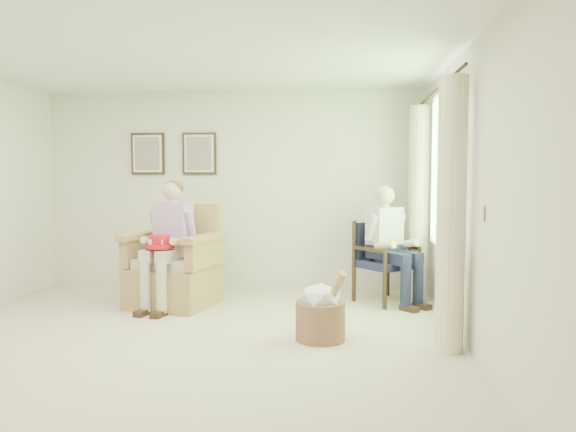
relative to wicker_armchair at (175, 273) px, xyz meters
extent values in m
plane|color=beige|center=(0.48, -1.65, -0.37)|extent=(5.50, 5.50, 0.00)
cube|color=silver|center=(0.48, 1.10, 0.93)|extent=(5.00, 0.04, 2.60)
cube|color=silver|center=(2.98, -1.65, 0.93)|extent=(0.04, 5.50, 2.60)
cube|color=white|center=(0.48, -1.65, 2.23)|extent=(5.00, 5.50, 0.02)
cube|color=#2D6B23|center=(2.95, -0.45, 1.18)|extent=(0.02, 1.40, 1.50)
cube|color=white|center=(2.94, -0.45, 1.96)|extent=(0.04, 1.52, 0.06)
cube|color=white|center=(2.94, -0.45, 0.40)|extent=(0.04, 1.52, 0.06)
cylinder|color=#382114|center=(2.85, -0.45, 1.98)|extent=(0.03, 2.50, 0.03)
cylinder|color=beige|center=(2.81, -1.43, 0.78)|extent=(0.34, 0.34, 2.30)
cylinder|color=beige|center=(2.81, 0.53, 0.78)|extent=(0.34, 0.34, 2.30)
cube|color=#382114|center=(-0.67, 1.07, 1.41)|extent=(0.45, 0.03, 0.55)
cube|color=silver|center=(-0.67, 1.05, 1.41)|extent=(0.39, 0.01, 0.49)
cube|color=tan|center=(-0.67, 1.04, 1.41)|extent=(0.33, 0.01, 0.43)
cube|color=#382114|center=(0.03, 1.07, 1.41)|extent=(0.45, 0.03, 0.55)
cube|color=silver|center=(0.03, 1.05, 1.41)|extent=(0.39, 0.01, 0.49)
cube|color=tan|center=(0.03, 1.04, 1.41)|extent=(0.33, 0.01, 0.43)
cube|color=tan|center=(0.00, -0.04, -0.14)|extent=(0.86, 0.84, 0.45)
cube|color=beige|center=(0.00, -0.07, 0.14)|extent=(0.67, 0.65, 0.11)
cube|color=tan|center=(0.00, 0.32, 0.45)|extent=(0.80, 0.24, 0.68)
cube|color=tan|center=(-0.40, -0.04, 0.26)|extent=(0.11, 0.78, 0.32)
cube|color=tan|center=(0.40, -0.04, 0.26)|extent=(0.11, 0.78, 0.32)
cylinder|color=black|center=(2.16, 0.11, -0.16)|extent=(0.05, 0.05, 0.41)
cylinder|color=black|center=(2.71, 0.11, -0.16)|extent=(0.05, 0.05, 0.41)
cylinder|color=black|center=(2.16, 0.63, -0.16)|extent=(0.05, 0.05, 0.41)
cylinder|color=black|center=(2.71, 0.63, -0.16)|extent=(0.05, 0.05, 0.41)
cube|color=#1B1D3C|center=(2.43, 0.37, 0.08)|extent=(0.53, 0.52, 0.09)
cube|color=#1B1D3C|center=(2.43, 0.62, 0.33)|extent=(0.50, 0.06, 0.46)
cube|color=beige|center=(0.00, -0.07, 0.30)|extent=(0.40, 0.26, 0.16)
cube|color=#C094D2|center=(0.00, -0.05, 0.58)|extent=(0.39, 0.24, 0.46)
sphere|color=#DDAD8E|center=(0.00, -0.06, 0.95)|extent=(0.21, 0.21, 0.21)
ellipsoid|color=brown|center=(0.00, -0.04, 0.98)|extent=(0.22, 0.22, 0.18)
cube|color=beige|center=(-0.10, -0.29, 0.25)|extent=(0.14, 0.44, 0.13)
cube|color=beige|center=(0.10, -0.29, 0.25)|extent=(0.14, 0.44, 0.13)
cylinder|color=beige|center=(-0.10, -0.49, -0.05)|extent=(0.12, 0.12, 0.57)
cylinder|color=beige|center=(0.10, -0.49, -0.05)|extent=(0.12, 0.12, 0.57)
cube|color=#1A1D3B|center=(2.43, 0.37, 0.24)|extent=(0.40, 0.26, 0.16)
cube|color=silver|center=(2.43, 0.39, 0.52)|extent=(0.39, 0.24, 0.46)
sphere|color=#DDAD8E|center=(2.43, 0.38, 0.89)|extent=(0.21, 0.21, 0.21)
ellipsoid|color=#B7B2AD|center=(2.43, 0.40, 0.91)|extent=(0.22, 0.22, 0.18)
cube|color=#1A1D3B|center=(2.33, 0.15, 0.19)|extent=(0.14, 0.44, 0.13)
cube|color=#1A1D3B|center=(2.53, 0.15, 0.19)|extent=(0.14, 0.44, 0.13)
cylinder|color=#1A1D3B|center=(2.33, -0.05, -0.08)|extent=(0.12, 0.12, 0.51)
cylinder|color=#1A1D3B|center=(2.53, -0.05, -0.08)|extent=(0.12, 0.12, 0.51)
cylinder|color=red|center=(-0.06, -0.35, 0.35)|extent=(0.31, 0.31, 0.04)
cylinder|color=red|center=(-0.06, -0.35, 0.41)|extent=(0.23, 0.23, 0.12)
cube|color=white|center=(0.06, -0.35, 0.41)|extent=(0.05, 0.01, 0.05)
cube|color=white|center=(0.00, -0.24, 0.41)|extent=(0.03, 0.04, 0.05)
cube|color=white|center=(-0.12, -0.24, 0.41)|extent=(0.03, 0.04, 0.05)
cube|color=white|center=(-0.18, -0.35, 0.41)|extent=(0.04, 0.01, 0.05)
cube|color=white|center=(-0.12, -0.45, 0.41)|extent=(0.03, 0.04, 0.05)
cube|color=white|center=(0.00, -0.45, 0.41)|extent=(0.03, 0.04, 0.05)
cylinder|color=#A7795B|center=(1.72, -1.24, -0.19)|extent=(0.59, 0.59, 0.35)
ellipsoid|color=white|center=(1.72, -1.24, 0.03)|extent=(0.40, 0.40, 0.24)
cylinder|color=#A57F56|center=(1.82, -1.29, 0.03)|extent=(0.18, 0.32, 0.52)
camera|label=1|loc=(1.88, -6.23, 1.11)|focal=35.00mm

